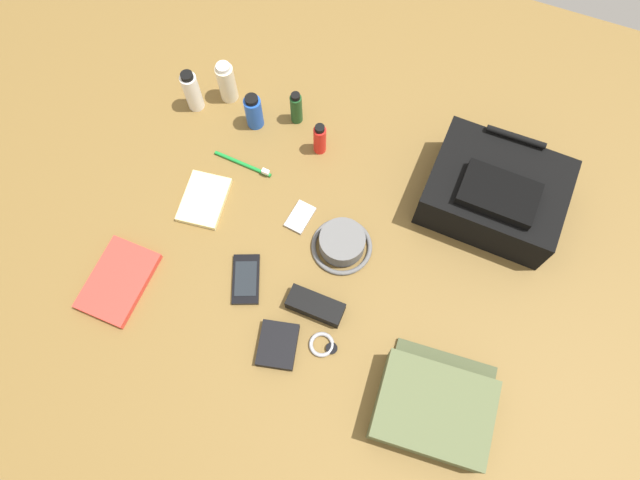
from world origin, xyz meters
The scene contains 17 objects.
ground_plane centered at (0.00, 0.00, -0.01)m, with size 2.64×2.02×0.02m, color brown.
backpack centered at (0.37, 0.27, 0.07)m, with size 0.35×0.28×0.16m.
toiletry_pouch centered at (0.39, -0.29, 0.04)m, with size 0.27×0.26×0.08m.
bucket_hat centered at (0.05, 0.02, 0.03)m, with size 0.16×0.16×0.06m.
toothpaste_tube centered at (-0.49, 0.27, 0.07)m, with size 0.05×0.05×0.14m.
lotion_bottle centered at (-0.41, 0.34, 0.07)m, with size 0.05×0.05×0.14m.
deodorant_spray centered at (-0.30, 0.28, 0.06)m, with size 0.05×0.05×0.12m.
shampoo_bottle centered at (-0.20, 0.34, 0.05)m, with size 0.03×0.03×0.12m.
sunscreen_spray centered at (-0.10, 0.27, 0.05)m, with size 0.03×0.03×0.11m.
paperback_novel centered at (-0.44, -0.28, 0.01)m, with size 0.14×0.21×0.02m.
cell_phone centered at (-0.14, -0.16, 0.01)m, with size 0.11×0.15×0.01m.
media_player centered at (-0.08, 0.05, 0.01)m, with size 0.06×0.09×0.01m.
wristwatch centered at (0.10, -0.24, 0.01)m, with size 0.07×0.06×0.01m.
toothbrush centered at (-0.27, 0.14, 0.01)m, with size 0.17×0.02×0.02m.
wallet centered at (0.00, -0.28, 0.01)m, with size 0.09×0.11×0.02m, color black.
notepad centered at (-0.33, 0.01, 0.01)m, with size 0.11×0.15×0.02m, color beige.
sunglasses_case centered at (0.05, -0.16, 0.02)m, with size 0.14×0.06×0.04m, color black.
Camera 1 is at (0.19, -0.49, 1.38)m, focal length 32.04 mm.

